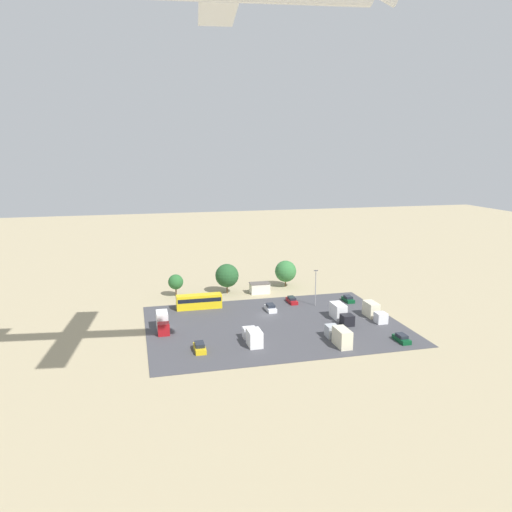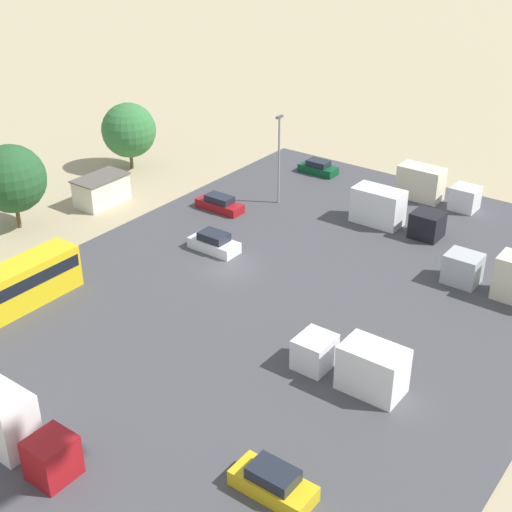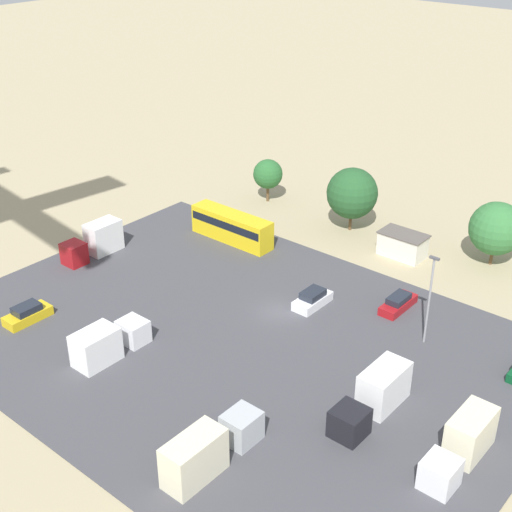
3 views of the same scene
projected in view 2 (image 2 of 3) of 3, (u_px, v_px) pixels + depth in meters
ground_plane at (229, 269)px, 58.03m from camera, size 400.00×400.00×0.00m
parking_lot_surface at (294, 293)px, 54.63m from camera, size 53.69×38.94×0.08m
shed_building at (102, 190)px, 69.19m from camera, size 5.23×3.14×2.77m
bus at (13, 287)px, 51.78m from camera, size 10.61×2.55×3.39m
parked_car_0 at (318, 168)px, 76.49m from camera, size 1.86×4.12×1.45m
parked_car_2 at (273, 483)px, 36.52m from camera, size 1.97×4.51×1.62m
parked_car_3 at (214, 243)px, 60.54m from camera, size 1.97×4.40×1.64m
parked_car_4 at (220, 204)px, 67.99m from camera, size 1.75×4.75×1.46m
parked_truck_0 at (392, 211)px, 64.29m from camera, size 2.47×8.47×3.31m
parked_truck_1 at (509, 278)px, 53.44m from camera, size 2.30×8.69×3.45m
parked_truck_2 at (433, 187)px, 69.44m from camera, size 2.32×8.00×3.26m
parked_truck_3 at (356, 364)px, 44.21m from camera, size 2.55×7.24×3.10m
parked_truck_4 at (16, 429)px, 38.69m from camera, size 2.33×7.18×3.55m
tree_apron_mid at (12, 179)px, 62.79m from camera, size 6.09×6.09×7.80m
tree_apron_far at (129, 130)px, 76.23m from camera, size 5.84×5.84×7.26m
light_pole_lot_centre at (279, 156)px, 67.55m from camera, size 0.90×0.28×8.72m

